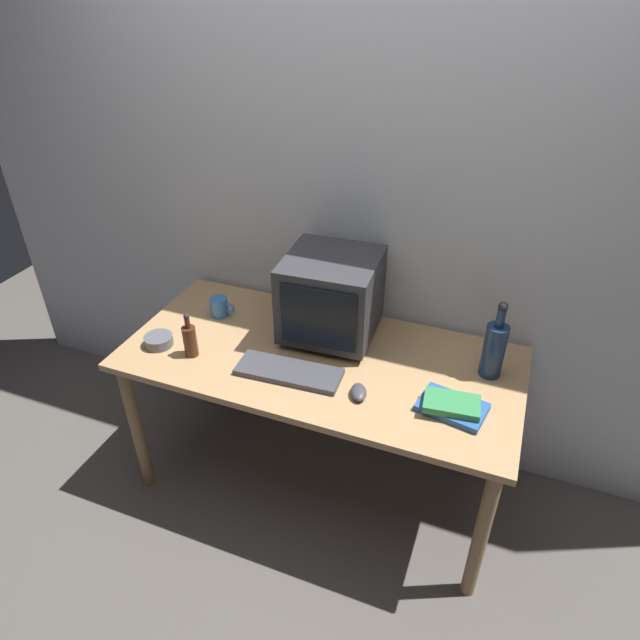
{
  "coord_description": "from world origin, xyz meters",
  "views": [
    {
      "loc": [
        0.67,
        -1.72,
        2.15
      ],
      "look_at": [
        0.0,
        0.0,
        0.92
      ],
      "focal_mm": 31.23,
      "sensor_mm": 36.0,
      "label": 1
    }
  ],
  "objects_px": {
    "bottle_tall": "(494,348)",
    "bottle_short": "(190,340)",
    "computer_mouse": "(359,392)",
    "book_stack": "(452,406)",
    "keyboard": "(289,372)",
    "cd_spindle": "(159,341)",
    "mug": "(220,307)",
    "crt_monitor": "(331,296)"
  },
  "relations": [
    {
      "from": "mug",
      "to": "bottle_short",
      "type": "bearing_deg",
      "value": -82.66
    },
    {
      "from": "crt_monitor",
      "to": "computer_mouse",
      "type": "relative_size",
      "value": 4.07
    },
    {
      "from": "bottle_short",
      "to": "cd_spindle",
      "type": "distance_m",
      "value": 0.18
    },
    {
      "from": "bottle_tall",
      "to": "cd_spindle",
      "type": "height_order",
      "value": "bottle_tall"
    },
    {
      "from": "book_stack",
      "to": "mug",
      "type": "relative_size",
      "value": 2.2
    },
    {
      "from": "cd_spindle",
      "to": "bottle_short",
      "type": "bearing_deg",
      "value": -2.73
    },
    {
      "from": "mug",
      "to": "computer_mouse",
      "type": "bearing_deg",
      "value": -21.51
    },
    {
      "from": "bottle_short",
      "to": "mug",
      "type": "distance_m",
      "value": 0.31
    },
    {
      "from": "computer_mouse",
      "to": "crt_monitor",
      "type": "bearing_deg",
      "value": 103.2
    },
    {
      "from": "bottle_tall",
      "to": "bottle_short",
      "type": "relative_size",
      "value": 1.66
    },
    {
      "from": "mug",
      "to": "book_stack",
      "type": "bearing_deg",
      "value": -13.03
    },
    {
      "from": "computer_mouse",
      "to": "bottle_tall",
      "type": "bearing_deg",
      "value": 13.87
    },
    {
      "from": "keyboard",
      "to": "cd_spindle",
      "type": "bearing_deg",
      "value": 178.61
    },
    {
      "from": "keyboard",
      "to": "cd_spindle",
      "type": "height_order",
      "value": "cd_spindle"
    },
    {
      "from": "bottle_short",
      "to": "book_stack",
      "type": "bearing_deg",
      "value": 2.71
    },
    {
      "from": "bottle_tall",
      "to": "bottle_short",
      "type": "xyz_separation_m",
      "value": [
        -1.17,
        -0.32,
        -0.05
      ]
    },
    {
      "from": "crt_monitor",
      "to": "book_stack",
      "type": "xyz_separation_m",
      "value": [
        0.58,
        -0.3,
        -0.17
      ]
    },
    {
      "from": "book_stack",
      "to": "cd_spindle",
      "type": "relative_size",
      "value": 2.2
    },
    {
      "from": "bottle_tall",
      "to": "book_stack",
      "type": "height_order",
      "value": "bottle_tall"
    },
    {
      "from": "computer_mouse",
      "to": "book_stack",
      "type": "distance_m",
      "value": 0.35
    },
    {
      "from": "book_stack",
      "to": "crt_monitor",
      "type": "bearing_deg",
      "value": 152.56
    },
    {
      "from": "keyboard",
      "to": "mug",
      "type": "bearing_deg",
      "value": 145.89
    },
    {
      "from": "keyboard",
      "to": "bottle_short",
      "type": "distance_m",
      "value": 0.43
    },
    {
      "from": "crt_monitor",
      "to": "cd_spindle",
      "type": "height_order",
      "value": "crt_monitor"
    },
    {
      "from": "computer_mouse",
      "to": "mug",
      "type": "relative_size",
      "value": 0.83
    },
    {
      "from": "bottle_short",
      "to": "cd_spindle",
      "type": "bearing_deg",
      "value": 177.27
    },
    {
      "from": "computer_mouse",
      "to": "mug",
      "type": "bearing_deg",
      "value": 136.98
    },
    {
      "from": "bottle_tall",
      "to": "keyboard",
      "type": "bearing_deg",
      "value": -158.47
    },
    {
      "from": "crt_monitor",
      "to": "computer_mouse",
      "type": "bearing_deg",
      "value": -55.3
    },
    {
      "from": "keyboard",
      "to": "bottle_short",
      "type": "relative_size",
      "value": 2.08
    },
    {
      "from": "keyboard",
      "to": "cd_spindle",
      "type": "xyz_separation_m",
      "value": [
        -0.6,
        -0.02,
        0.01
      ]
    },
    {
      "from": "computer_mouse",
      "to": "cd_spindle",
      "type": "height_order",
      "value": "cd_spindle"
    },
    {
      "from": "bottle_short",
      "to": "book_stack",
      "type": "relative_size",
      "value": 0.76
    },
    {
      "from": "crt_monitor",
      "to": "bottle_short",
      "type": "height_order",
      "value": "crt_monitor"
    },
    {
      "from": "computer_mouse",
      "to": "bottle_short",
      "type": "xyz_separation_m",
      "value": [
        -0.73,
        -0.01,
        0.06
      ]
    },
    {
      "from": "keyboard",
      "to": "cd_spindle",
      "type": "relative_size",
      "value": 3.5
    },
    {
      "from": "crt_monitor",
      "to": "mug",
      "type": "relative_size",
      "value": 3.39
    },
    {
      "from": "bottle_tall",
      "to": "computer_mouse",
      "type": "bearing_deg",
      "value": -144.62
    },
    {
      "from": "bottle_tall",
      "to": "book_stack",
      "type": "bearing_deg",
      "value": -110.59
    },
    {
      "from": "computer_mouse",
      "to": "bottle_short",
      "type": "distance_m",
      "value": 0.73
    },
    {
      "from": "keyboard",
      "to": "computer_mouse",
      "type": "distance_m",
      "value": 0.3
    },
    {
      "from": "mug",
      "to": "bottle_tall",
      "type": "bearing_deg",
      "value": 0.61
    }
  ]
}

